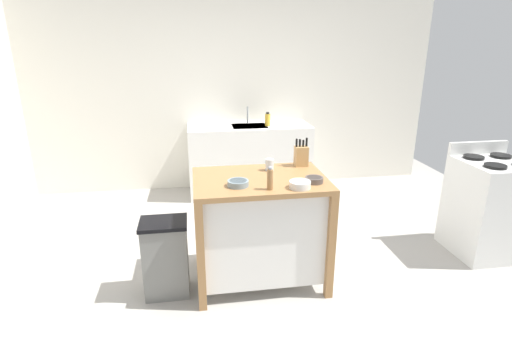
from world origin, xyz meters
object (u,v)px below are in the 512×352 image
object	(u,v)px
kitchen_island	(260,224)
bowl_stoneware_deep	(314,180)
trash_bin	(166,258)
sink_faucet	(248,115)
knife_block	(301,156)
bowl_ceramic_small	(238,183)
bowl_ceramic_wide	(300,184)
stove	(489,207)
drinking_cup	(270,165)
bottle_hand_soap	(268,120)
pepper_grinder	(270,179)

from	to	relation	value
kitchen_island	bowl_stoneware_deep	size ratio (longest dim) A/B	7.55
trash_bin	sink_faucet	xyz separation A→B (m)	(0.97, 2.31, 0.69)
knife_block	bowl_ceramic_small	distance (m)	0.73
bowl_ceramic_small	kitchen_island	bearing A→B (deg)	38.94
knife_block	bowl_ceramic_small	world-z (taller)	knife_block
bowl_stoneware_deep	bowl_ceramic_small	bearing A→B (deg)	178.97
bowl_ceramic_wide	sink_faucet	distance (m)	2.49
kitchen_island	bowl_ceramic_small	xyz separation A→B (m)	(-0.19, -0.15, 0.42)
bowl_stoneware_deep	knife_block	bearing A→B (deg)	88.27
bowl_stoneware_deep	stove	world-z (taller)	stove
drinking_cup	trash_bin	xyz separation A→B (m)	(-0.87, -0.27, -0.64)
drinking_cup	trash_bin	world-z (taller)	drinking_cup
bowl_stoneware_deep	stove	bearing A→B (deg)	9.11
drinking_cup	trash_bin	distance (m)	1.12
kitchen_island	drinking_cup	distance (m)	0.50
bowl_ceramic_small	sink_faucet	world-z (taller)	sink_faucet
trash_bin	bowl_ceramic_wide	bearing A→B (deg)	-10.13
trash_bin	stove	size ratio (longest dim) A/B	0.62
knife_block	stove	distance (m)	1.87
sink_faucet	bottle_hand_soap	distance (m)	0.31
drinking_cup	bottle_hand_soap	distance (m)	1.87
bowl_ceramic_wide	stove	world-z (taller)	stove
kitchen_island	knife_block	size ratio (longest dim) A/B	4.29
stove	knife_block	bearing A→B (deg)	175.31
pepper_grinder	sink_faucet	world-z (taller)	sink_faucet
knife_block	trash_bin	world-z (taller)	knife_block
knife_block	pepper_grinder	distance (m)	0.65
bowl_ceramic_small	trash_bin	distance (m)	0.84
pepper_grinder	stove	world-z (taller)	pepper_grinder
bowl_ceramic_wide	stove	distance (m)	2.03
kitchen_island	pepper_grinder	size ratio (longest dim) A/B	5.88
bottle_hand_soap	bowl_ceramic_wide	bearing A→B (deg)	-94.68
bottle_hand_soap	bowl_ceramic_small	bearing A→B (deg)	-106.16
stove	bowl_ceramic_small	bearing A→B (deg)	-173.34
pepper_grinder	kitchen_island	bearing A→B (deg)	96.16
knife_block	bowl_ceramic_small	size ratio (longest dim) A/B	1.54
kitchen_island	pepper_grinder	distance (m)	0.55
bowl_ceramic_small	drinking_cup	world-z (taller)	drinking_cup
bowl_ceramic_wide	pepper_grinder	size ratio (longest dim) A/B	0.89
bowl_stoneware_deep	kitchen_island	bearing A→B (deg)	157.12
kitchen_island	bottle_hand_soap	size ratio (longest dim) A/B	5.92
bowl_ceramic_wide	trash_bin	world-z (taller)	bowl_ceramic_wide
bowl_ceramic_small	knife_block	bearing A→B (deg)	35.53
bowl_ceramic_wide	kitchen_island	bearing A→B (deg)	133.37
bowl_stoneware_deep	trash_bin	xyz separation A→B (m)	(-1.15, 0.08, -0.61)
drinking_cup	pepper_grinder	size ratio (longest dim) A/B	0.55
trash_bin	bottle_hand_soap	size ratio (longest dim) A/B	3.56
bowl_ceramic_wide	sink_faucet	world-z (taller)	sink_faucet
bowl_ceramic_wide	stove	xyz separation A→B (m)	(1.94, 0.39, -0.48)
trash_bin	stove	world-z (taller)	stove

